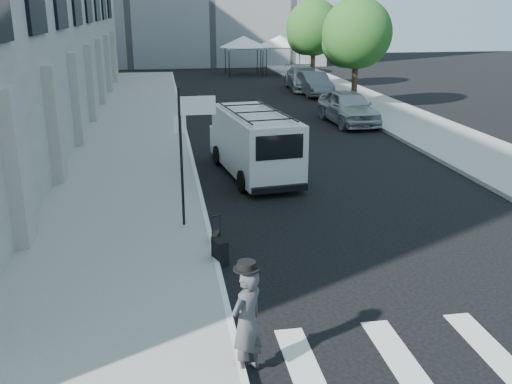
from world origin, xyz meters
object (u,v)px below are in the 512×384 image
object	(u,v)px
businessman	(247,322)
cargo_van	(254,143)
briefcase	(216,240)
parked_car_b	(314,84)
suitcase	(220,252)
parked_car_c	(304,78)
parked_car_a	(348,107)

from	to	relation	value
businessman	cargo_van	world-z (taller)	cargo_van
briefcase	parked_car_b	size ratio (longest dim) A/B	0.10
suitcase	cargo_van	size ratio (longest dim) A/B	0.19
briefcase	parked_car_c	size ratio (longest dim) A/B	0.08
parked_car_b	parked_car_a	bearing A→B (deg)	-95.47
briefcase	parked_car_a	bearing A→B (deg)	78.60
parked_car_b	businessman	bearing A→B (deg)	-107.47
parked_car_b	parked_car_c	distance (m)	2.64
briefcase	parked_car_b	distance (m)	25.15
parked_car_a	parked_car_c	world-z (taller)	parked_car_a
cargo_van	parked_car_c	world-z (taller)	cargo_van
suitcase	parked_car_b	bearing A→B (deg)	49.50
businessman	parked_car_c	bearing A→B (deg)	-146.86
suitcase	briefcase	bearing A→B (deg)	68.95
suitcase	parked_car_a	bearing A→B (deg)	41.36
cargo_van	parked_car_b	size ratio (longest dim) A/B	1.28
businessman	briefcase	size ratio (longest dim) A/B	4.03
suitcase	parked_car_b	xyz separation A→B (m)	(8.70, 24.58, 0.45)
suitcase	parked_car_b	size ratio (longest dim) A/B	0.24
suitcase	businessman	bearing A→B (deg)	-111.00
parked_car_a	suitcase	bearing A→B (deg)	-120.38
businessman	briefcase	bearing A→B (deg)	-131.29
briefcase	suitcase	world-z (taller)	suitcase
briefcase	businessman	bearing A→B (deg)	-72.14
businessman	cargo_van	xyz separation A→B (m)	(1.89, 11.01, 0.22)
parked_car_b	cargo_van	bearing A→B (deg)	-111.72
cargo_van	parked_car_c	bearing A→B (deg)	63.96
suitcase	cargo_van	world-z (taller)	cargo_van
businessman	suitcase	distance (m)	4.05
briefcase	suitcase	distance (m)	1.00
parked_car_a	parked_car_b	bearing A→B (deg)	82.33
briefcase	suitcase	bearing A→B (deg)	-72.18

